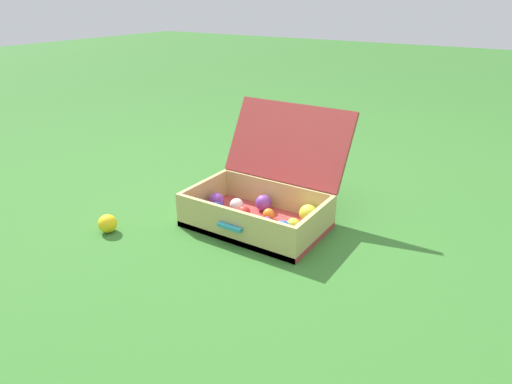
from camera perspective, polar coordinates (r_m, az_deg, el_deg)
ground_plane at (r=1.96m, az=2.42°, el=-4.66°), size 16.00×16.00×0.00m
open_suitcase at (r=1.98m, az=0.98°, el=-0.80°), size 0.57×0.56×0.47m
stray_ball_on_grass at (r=2.02m, az=-17.96°, el=-3.75°), size 0.08×0.08×0.08m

